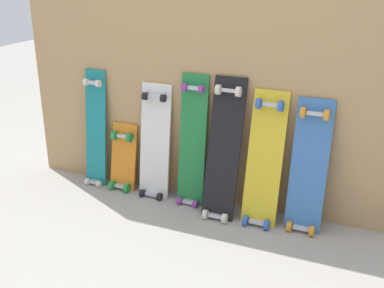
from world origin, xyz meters
The scene contains 9 objects.
ground_plane centered at (0.00, 0.00, 0.00)m, with size 12.00×12.00×0.00m, color #9E9991.
plywood_wall_panel centered at (0.00, 0.07, 0.72)m, with size 2.66×0.04×1.43m, color tan.
skateboard_teal centered at (-0.80, -0.02, 0.40)m, with size 0.17×0.17×0.93m.
skateboard_orange centered at (-0.57, -0.02, 0.21)m, with size 0.20×0.17×0.55m.
skateboard_white centered at (-0.31, -0.02, 0.37)m, with size 0.22×0.18×0.88m.
skateboard_green centered at (-0.02, -0.02, 0.42)m, with size 0.19×0.18×0.97m.
skateboard_black centered at (0.23, -0.09, 0.42)m, with size 0.22×0.31×0.97m.
skateboard_yellow centered at (0.50, -0.07, 0.39)m, with size 0.23×0.28×0.91m.
skateboard_blue centered at (0.77, -0.05, 0.38)m, with size 0.22×0.24×0.89m.
Camera 1 is at (1.17, -2.81, 1.60)m, focal length 44.91 mm.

